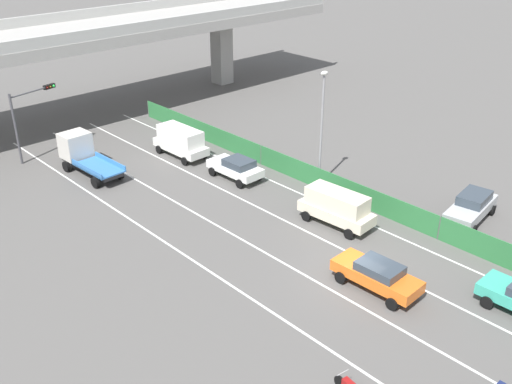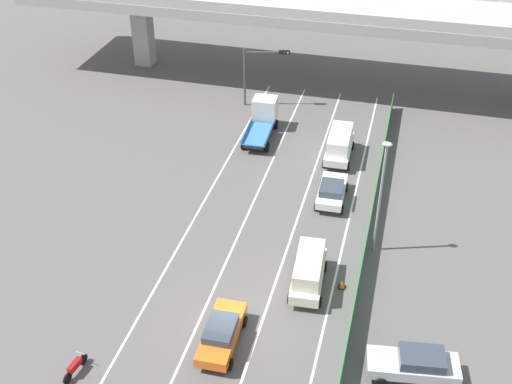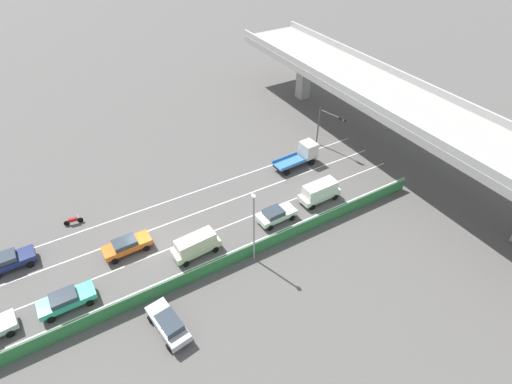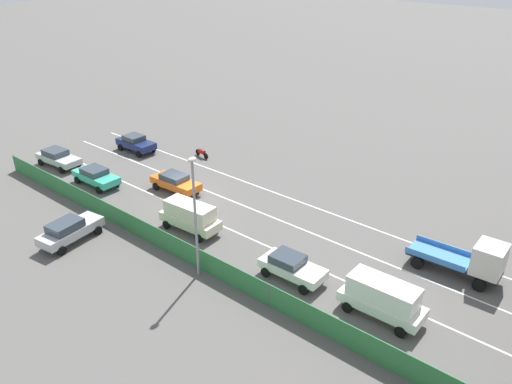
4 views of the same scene
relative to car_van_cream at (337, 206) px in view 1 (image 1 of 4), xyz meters
name	(u,v)px [view 1 (image 1 of 4)]	position (x,y,z in m)	size (l,w,h in m)	color
ground_plane	(352,277)	(-3.67, -4.24, -1.24)	(300.00, 300.00, 0.00)	#565451
lane_line_left_edge	(198,264)	(-8.86, 2.26, -1.24)	(0.14, 48.99, 0.01)	silver
lane_line_mid_left	(245,241)	(-5.40, 2.26, -1.24)	(0.14, 48.99, 0.01)	silver
lane_line_mid_right	(287,222)	(-1.94, 2.26, -1.24)	(0.14, 48.99, 0.01)	silver
lane_line_right_edge	(324,204)	(1.52, 2.26, -1.24)	(0.14, 48.99, 0.01)	silver
elevated_overpass	(49,43)	(-3.67, 28.75, 5.83)	(59.07, 9.59, 8.66)	#A09E99
green_fence	(339,187)	(3.00, 2.26, -0.48)	(0.10, 45.09, 1.51)	#2D753D
car_van_cream	(337,206)	(0.00, 0.00, 0.00)	(2.22, 4.79, 2.20)	beige
car_hatchback_white	(236,167)	(-0.04, 9.14, -0.37)	(2.13, 4.26, 1.55)	silver
car_taxi_orange	(377,274)	(-3.66, -5.72, -0.36)	(2.07, 4.64, 1.54)	orange
car_van_white	(180,140)	(-0.42, 15.17, 0.04)	(2.15, 4.82, 2.28)	silver
flatbed_truck_blue	(83,153)	(-7.28, 17.76, 0.13)	(2.44, 5.80, 2.71)	black
parked_wagon_silver	(471,206)	(6.53, -5.30, -0.30)	(4.86, 2.49, 1.69)	#B2B5B7
traffic_light	(30,109)	(-8.69, 22.51, 2.64)	(3.97, 1.17, 5.42)	#47474C
street_lamp	(322,119)	(3.47, 4.42, 3.57)	(0.60, 0.36, 8.04)	gray
traffic_cone	(352,208)	(2.03, 0.36, -0.98)	(0.47, 0.47, 0.56)	orange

